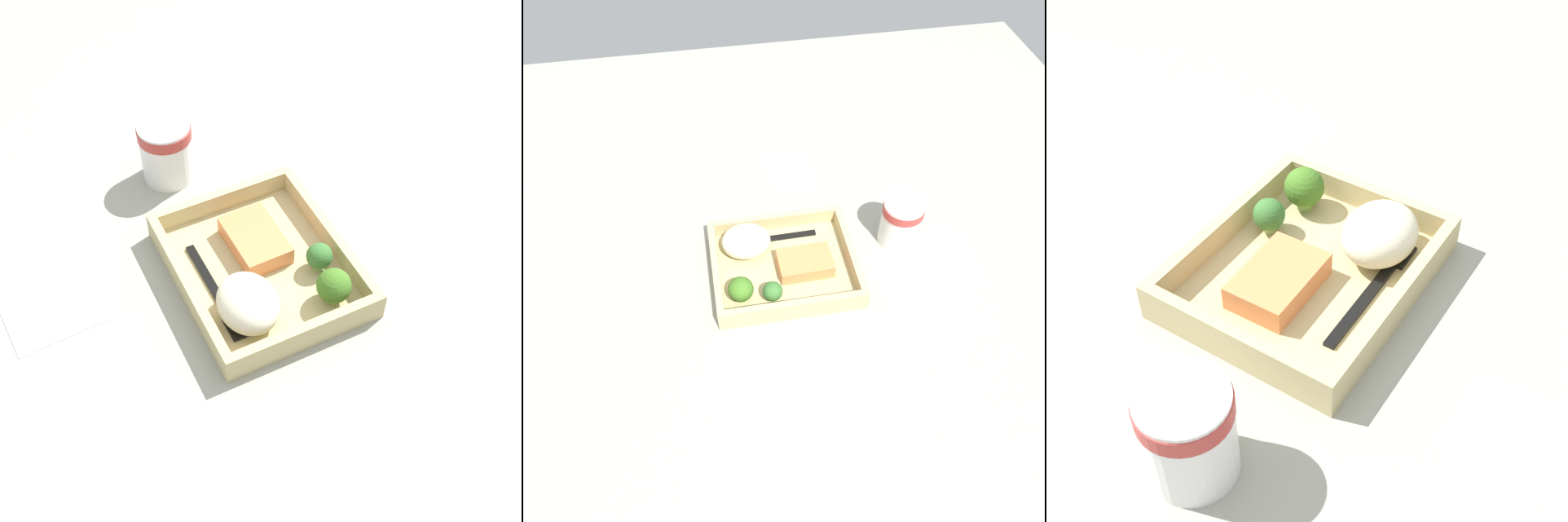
% 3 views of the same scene
% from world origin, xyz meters
% --- Properties ---
extents(ground_plane, '(1.60, 1.60, 0.02)m').
position_xyz_m(ground_plane, '(0.00, 0.00, -0.01)').
color(ground_plane, gray).
extents(takeout_tray, '(0.25, 0.21, 0.01)m').
position_xyz_m(takeout_tray, '(0.00, 0.00, 0.01)').
color(takeout_tray, tan).
rests_on(takeout_tray, ground_plane).
extents(tray_rim, '(0.25, 0.21, 0.03)m').
position_xyz_m(tray_rim, '(0.00, 0.00, 0.03)').
color(tray_rim, tan).
rests_on(tray_rim, takeout_tray).
extents(salmon_fillet, '(0.10, 0.07, 0.03)m').
position_xyz_m(salmon_fillet, '(-0.04, 0.01, 0.03)').
color(salmon_fillet, '#E8824B').
rests_on(salmon_fillet, takeout_tray).
extents(mashed_potatoes, '(0.09, 0.07, 0.06)m').
position_xyz_m(mashed_potatoes, '(0.06, -0.05, 0.04)').
color(mashed_potatoes, beige).
rests_on(mashed_potatoes, takeout_tray).
extents(broccoli_floret_1, '(0.04, 0.04, 0.05)m').
position_xyz_m(broccoli_floret_1, '(0.08, 0.06, 0.04)').
color(broccoli_floret_1, '#76A351').
rests_on(broccoli_floret_1, takeout_tray).
extents(broccoli_floret_2, '(0.03, 0.03, 0.04)m').
position_xyz_m(broccoli_floret_2, '(0.03, 0.07, 0.03)').
color(broccoli_floret_2, '#81A659').
rests_on(broccoli_floret_2, takeout_tray).
extents(fork, '(0.16, 0.02, 0.00)m').
position_xyz_m(fork, '(0.02, -0.07, 0.01)').
color(fork, black).
rests_on(fork, takeout_tray).
extents(paper_cup, '(0.07, 0.07, 0.09)m').
position_xyz_m(paper_cup, '(-0.22, -0.04, 0.05)').
color(paper_cup, white).
rests_on(paper_cup, ground_plane).
extents(receipt_slip, '(0.09, 0.12, 0.00)m').
position_xyz_m(receipt_slip, '(-0.06, -0.26, 0.00)').
color(receipt_slip, white).
rests_on(receipt_slip, ground_plane).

